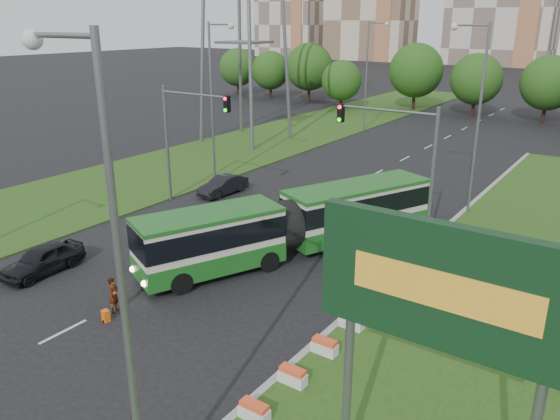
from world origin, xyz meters
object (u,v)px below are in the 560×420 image
Objects in this scene: traffic_mast_median at (404,155)px; car_left_near at (43,259)px; traffic_mast_left at (183,127)px; car_left_far at (223,185)px; shopping_trolley at (106,316)px; billboard at (443,301)px; pedestrian at (114,295)px; articulated_bus at (291,222)px.

traffic_mast_median is 19.36m from car_left_near.
car_left_far is at bearing 78.32° from traffic_mast_left.
shopping_trolley is at bearing -62.10° from car_left_far.
billboard is 4.95× the size of pedestrian.
billboard is 1.00× the size of traffic_mast_median.
shopping_trolley is (0.33, -0.77, -0.55)m from pedestrian.
shopping_trolley is (-2.34, -10.64, -1.48)m from articulated_bus.
articulated_bus is (-4.65, -3.81, -3.61)m from traffic_mast_median.
traffic_mast_left reaches higher than car_left_near.
articulated_bus reaches higher than shopping_trolley.
traffic_mast_left is 1.95× the size of car_left_far.
billboard is 1.88× the size of car_left_near.
car_left_near is at bearing -109.11° from articulated_bus.
articulated_bus is at bearing 134.82° from billboard.
articulated_bus is at bearing -14.97° from traffic_mast_left.
traffic_mast_median is at bearing 63.61° from articulated_bus.
car_left_near is (-8.80, -9.33, -1.02)m from articulated_bus.
car_left_far is at bearing 171.75° from traffic_mast_median.
billboard is 17.75m from articulated_bus.
billboard reaches higher than car_left_near.
pedestrian is 3.09× the size of shopping_trolley.
car_left_near is 6.16m from pedestrian.
billboard is 27.16m from traffic_mast_left.
car_left_near is 6.61m from shopping_trolley.
traffic_mast_median is at bearing 3.77° from traffic_mast_left.
traffic_mast_left is (-15.16, -1.00, 0.00)m from traffic_mast_median.
pedestrian is at bearing -62.05° from car_left_far.
traffic_mast_median reaches higher than articulated_bus.
traffic_mast_left is at bearing -176.23° from traffic_mast_median.
articulated_bus is 33.05× the size of shopping_trolley.
traffic_mast_median reaches higher than shopping_trolley.
traffic_mast_left reaches higher than car_left_far.
articulated_bus reaches higher than car_left_near.
traffic_mast_median and traffic_mast_left have the same top height.
traffic_mast_median reaches higher than pedestrian.
pedestrian is (7.20, -15.79, 0.13)m from car_left_far.
pedestrian is at bearing -8.15° from car_left_near.
shopping_trolley is (-14.46, 1.55, -5.90)m from billboard.
billboard is 1.95× the size of car_left_far.
traffic_mast_median is 0.46× the size of articulated_bus.
billboard is at bearing -64.97° from traffic_mast_median.
billboard and traffic_mast_median have the same top height.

